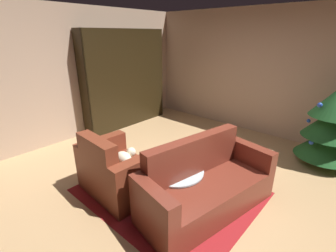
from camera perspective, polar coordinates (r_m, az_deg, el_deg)
name	(u,v)px	position (r m, az deg, el deg)	size (l,w,h in m)	color
ground_plane	(189,183)	(3.71, 5.11, -13.24)	(6.85, 6.85, 0.00)	tan
wall_back	(269,74)	(5.50, 22.88, 11.35)	(5.83, 0.06, 2.61)	tan
wall_left	(79,74)	(5.35, -20.38, 11.45)	(0.06, 5.38, 2.61)	tan
area_rug	(170,191)	(3.51, 0.39, -15.24)	(2.24, 1.91, 0.01)	maroon
bookshelf_unit	(130,81)	(5.81, -9.10, 10.44)	(0.33, 2.15, 2.18)	black
armchair_red	(117,172)	(3.43, -11.96, -10.52)	(1.08, 0.82, 0.89)	brown
couch_red	(205,187)	(3.13, 8.79, -14.03)	(1.04, 1.88, 0.89)	maroon
coffee_table	(176,173)	(3.22, 1.85, -11.00)	(0.73, 0.73, 0.41)	black
book_stack_on_table	(177,169)	(3.11, 2.24, -10.14)	(0.23, 0.15, 0.12)	red
bottle_on_table	(167,171)	(3.01, -0.21, -10.63)	(0.08, 0.08, 0.23)	navy
decorated_tree	(330,127)	(4.67, 34.07, -0.13)	(0.91, 0.91, 1.32)	brown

